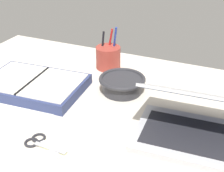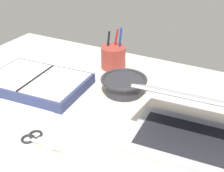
{
  "view_description": "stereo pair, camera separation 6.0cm",
  "coord_description": "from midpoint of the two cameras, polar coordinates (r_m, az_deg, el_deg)",
  "views": [
    {
      "loc": [
        34.54,
        -68.77,
        55.84
      ],
      "look_at": [
        0.37,
        8.78,
        9.0
      ],
      "focal_mm": 50.0,
      "sensor_mm": 36.0,
      "label": 1
    },
    {
      "loc": [
        39.96,
        -66.16,
        55.84
      ],
      "look_at": [
        0.37,
        8.78,
        9.0
      ],
      "focal_mm": 50.0,
      "sensor_mm": 36.0,
      "label": 2
    }
  ],
  "objects": [
    {
      "name": "paper_sheet_beside_planner",
      "position": [
        0.99,
        -16.75,
        -5.36
      ],
      "size": [
        22.04,
        24.04,
        0.16
      ],
      "primitive_type": "cube",
      "rotation": [
        0.0,
        0.0,
        -0.1
      ],
      "color": "silver",
      "rests_on": "desk_top"
    },
    {
      "name": "planner",
      "position": [
        1.12,
        -12.06,
        0.63
      ],
      "size": [
        35.76,
        25.49,
        3.97
      ],
      "rotation": [
        0.0,
        0.0,
        0.07
      ],
      "color": "navy",
      "rests_on": "desk_top"
    },
    {
      "name": "pen_cup",
      "position": [
        1.23,
        1.64,
        5.29
      ],
      "size": [
        9.64,
        9.64,
        16.78
      ],
      "color": "#9E382D",
      "rests_on": "desk_top"
    },
    {
      "name": "paper_sheet_front",
      "position": [
        0.84,
        -4.76,
        -11.2
      ],
      "size": [
        21.52,
        27.54,
        0.16
      ],
      "primitive_type": "cube",
      "rotation": [
        0.0,
        0.0,
        0.02
      ],
      "color": "#F4EFB2",
      "rests_on": "desk_top"
    },
    {
      "name": "desk_top",
      "position": [
        0.95,
        -0.87,
        -6.51
      ],
      "size": [
        140.0,
        100.0,
        2.0
      ],
      "primitive_type": "cube",
      "color": "beige",
      "rests_on": "ground"
    },
    {
      "name": "bowl",
      "position": [
        1.06,
        3.9,
        0.32
      ],
      "size": [
        15.95,
        15.95,
        5.53
      ],
      "color": "#2D2D33",
      "rests_on": "desk_top"
    },
    {
      "name": "scissors",
      "position": [
        0.88,
        -11.97,
        -9.45
      ],
      "size": [
        12.81,
        7.07,
        0.8
      ],
      "rotation": [
        0.0,
        0.0,
        -0.23
      ],
      "color": "#B7B7BC",
      "rests_on": "desk_top"
    },
    {
      "name": "laptop",
      "position": [
        0.86,
        17.67,
        -7.36
      ],
      "size": [
        36.29,
        28.28,
        16.71
      ],
      "rotation": [
        0.0,
        0.0,
        0.06
      ],
      "color": "#B7B7BC",
      "rests_on": "desk_top"
    }
  ]
}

